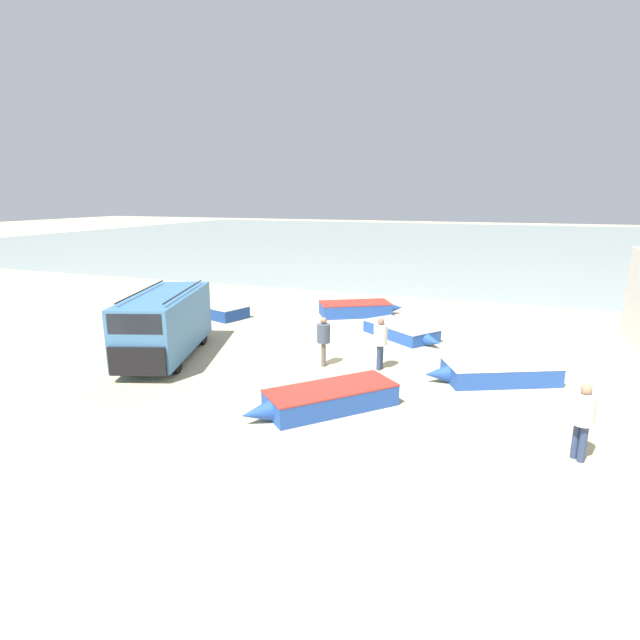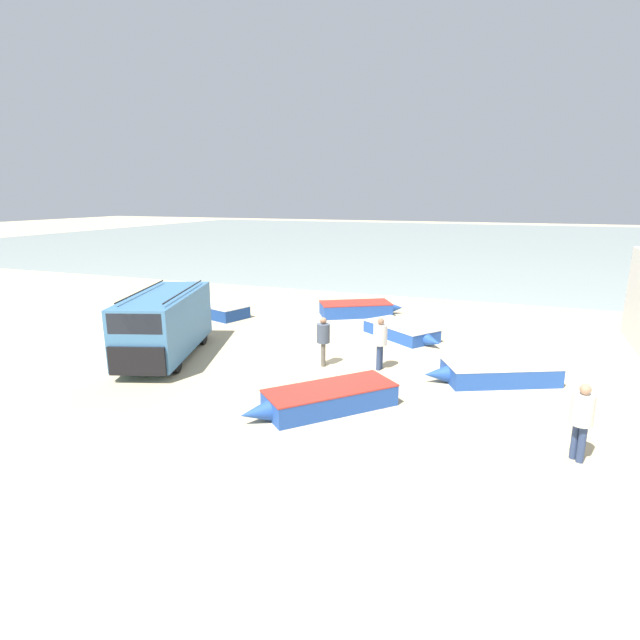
{
  "view_description": "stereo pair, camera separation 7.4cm",
  "coord_description": "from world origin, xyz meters",
  "px_view_note": "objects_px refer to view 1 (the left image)",
  "views": [
    {
      "loc": [
        5.98,
        -16.06,
        5.64
      ],
      "look_at": [
        -0.53,
        1.36,
        1.0
      ],
      "focal_mm": 28.0,
      "sensor_mm": 36.0,
      "label": 1
    },
    {
      "loc": [
        6.05,
        -16.04,
        5.64
      ],
      "look_at": [
        -0.53,
        1.36,
        1.0
      ],
      "focal_mm": 28.0,
      "sensor_mm": 36.0,
      "label": 2
    }
  ],
  "objects_px": {
    "fishing_rowboat_0": "(206,308)",
    "fishing_rowboat_2": "(402,331)",
    "fishing_rowboat_3": "(326,399)",
    "fisherman_1": "(380,339)",
    "fishing_rowboat_4": "(358,309)",
    "parked_van": "(165,323)",
    "fishing_rowboat_1": "(496,372)",
    "fisherman_0": "(583,415)",
    "fisherman_2": "(324,337)"
  },
  "relations": [
    {
      "from": "parked_van",
      "to": "fisherman_1",
      "type": "distance_m",
      "value": 7.6
    },
    {
      "from": "fishing_rowboat_0",
      "to": "fishing_rowboat_2",
      "type": "xyz_separation_m",
      "value": [
        9.88,
        -0.83,
        -0.03
      ]
    },
    {
      "from": "parked_van",
      "to": "fisherman_0",
      "type": "distance_m",
      "value": 13.26
    },
    {
      "from": "fishing_rowboat_4",
      "to": "fisherman_2",
      "type": "height_order",
      "value": "fisherman_2"
    },
    {
      "from": "fishing_rowboat_1",
      "to": "fishing_rowboat_3",
      "type": "distance_m",
      "value": 5.76
    },
    {
      "from": "fishing_rowboat_0",
      "to": "fishing_rowboat_3",
      "type": "relative_size",
      "value": 1.39
    },
    {
      "from": "fishing_rowboat_2",
      "to": "fishing_rowboat_4",
      "type": "height_order",
      "value": "fishing_rowboat_4"
    },
    {
      "from": "fisherman_1",
      "to": "fishing_rowboat_4",
      "type": "bearing_deg",
      "value": 118.67
    },
    {
      "from": "fisherman_1",
      "to": "parked_van",
      "type": "bearing_deg",
      "value": -162.12
    },
    {
      "from": "parked_van",
      "to": "fishing_rowboat_3",
      "type": "height_order",
      "value": "parked_van"
    },
    {
      "from": "fisherman_1",
      "to": "fisherman_2",
      "type": "distance_m",
      "value": 1.92
    },
    {
      "from": "fishing_rowboat_2",
      "to": "fishing_rowboat_4",
      "type": "relative_size",
      "value": 0.88
    },
    {
      "from": "fishing_rowboat_1",
      "to": "fishing_rowboat_2",
      "type": "height_order",
      "value": "fishing_rowboat_1"
    },
    {
      "from": "fisherman_0",
      "to": "fisherman_1",
      "type": "bearing_deg",
      "value": 100.53
    },
    {
      "from": "fishing_rowboat_2",
      "to": "fishing_rowboat_4",
      "type": "bearing_deg",
      "value": 168.31
    },
    {
      "from": "fishing_rowboat_0",
      "to": "parked_van",
      "type": "bearing_deg",
      "value": 130.04
    },
    {
      "from": "fishing_rowboat_4",
      "to": "fishing_rowboat_3",
      "type": "bearing_deg",
      "value": -108.0
    },
    {
      "from": "parked_van",
      "to": "fishing_rowboat_2",
      "type": "relative_size",
      "value": 1.59
    },
    {
      "from": "parked_van",
      "to": "fisherman_0",
      "type": "xyz_separation_m",
      "value": [
        12.96,
        -2.81,
        -0.21
      ]
    },
    {
      "from": "fisherman_0",
      "to": "fisherman_2",
      "type": "relative_size",
      "value": 1.05
    },
    {
      "from": "fishing_rowboat_2",
      "to": "fisherman_1",
      "type": "distance_m",
      "value": 4.17
    },
    {
      "from": "fishing_rowboat_1",
      "to": "fisherman_1",
      "type": "height_order",
      "value": "fisherman_1"
    },
    {
      "from": "fishing_rowboat_4",
      "to": "fisherman_0",
      "type": "bearing_deg",
      "value": -83.68
    },
    {
      "from": "fishing_rowboat_1",
      "to": "fishing_rowboat_2",
      "type": "relative_size",
      "value": 1.16
    },
    {
      "from": "fisherman_0",
      "to": "fishing_rowboat_0",
      "type": "bearing_deg",
      "value": 107.52
    },
    {
      "from": "fishing_rowboat_0",
      "to": "fishing_rowboat_3",
      "type": "height_order",
      "value": "fishing_rowboat_3"
    },
    {
      "from": "fisherman_1",
      "to": "fishing_rowboat_2",
      "type": "bearing_deg",
      "value": 97.83
    },
    {
      "from": "fishing_rowboat_3",
      "to": "fisherman_1",
      "type": "xyz_separation_m",
      "value": [
        0.59,
        3.67,
        0.75
      ]
    },
    {
      "from": "fishing_rowboat_0",
      "to": "fishing_rowboat_3",
      "type": "distance_m",
      "value": 12.71
    },
    {
      "from": "fishing_rowboat_0",
      "to": "fisherman_1",
      "type": "bearing_deg",
      "value": 172.34
    },
    {
      "from": "fishing_rowboat_3",
      "to": "fishing_rowboat_2",
      "type": "bearing_deg",
      "value": -140.73
    },
    {
      "from": "parked_van",
      "to": "fishing_rowboat_4",
      "type": "height_order",
      "value": "parked_van"
    },
    {
      "from": "fishing_rowboat_1",
      "to": "fisherman_2",
      "type": "height_order",
      "value": "fisherman_2"
    },
    {
      "from": "parked_van",
      "to": "fisherman_0",
      "type": "height_order",
      "value": "parked_van"
    },
    {
      "from": "fishing_rowboat_0",
      "to": "fishing_rowboat_4",
      "type": "xyz_separation_m",
      "value": [
        7.08,
        2.28,
        0.03
      ]
    },
    {
      "from": "fishing_rowboat_1",
      "to": "fisherman_1",
      "type": "distance_m",
      "value": 3.75
    },
    {
      "from": "fishing_rowboat_1",
      "to": "parked_van",
      "type": "bearing_deg",
      "value": -16.69
    },
    {
      "from": "fisherman_1",
      "to": "fishing_rowboat_0",
      "type": "bearing_deg",
      "value": 160.62
    },
    {
      "from": "parked_van",
      "to": "fishing_rowboat_4",
      "type": "distance_m",
      "value": 9.83
    },
    {
      "from": "parked_van",
      "to": "fishing_rowboat_1",
      "type": "bearing_deg",
      "value": 79.84
    },
    {
      "from": "fishing_rowboat_2",
      "to": "fisherman_0",
      "type": "distance_m",
      "value": 10.06
    },
    {
      "from": "fishing_rowboat_3",
      "to": "fisherman_2",
      "type": "height_order",
      "value": "fisherman_2"
    },
    {
      "from": "fishing_rowboat_3",
      "to": "fishing_rowboat_4",
      "type": "xyz_separation_m",
      "value": [
        -2.28,
        10.87,
        0.02
      ]
    },
    {
      "from": "fishing_rowboat_0",
      "to": "fisherman_1",
      "type": "xyz_separation_m",
      "value": [
        9.95,
        -4.92,
        0.76
      ]
    },
    {
      "from": "fishing_rowboat_2",
      "to": "fishing_rowboat_1",
      "type": "bearing_deg",
      "value": -9.91
    },
    {
      "from": "parked_van",
      "to": "fishing_rowboat_2",
      "type": "height_order",
      "value": "parked_van"
    },
    {
      "from": "fishing_rowboat_1",
      "to": "fisherman_2",
      "type": "xyz_separation_m",
      "value": [
        -5.56,
        -0.51,
        0.71
      ]
    },
    {
      "from": "parked_van",
      "to": "fisherman_1",
      "type": "bearing_deg",
      "value": 82.38
    },
    {
      "from": "fishing_rowboat_1",
      "to": "fishing_rowboat_2",
      "type": "xyz_separation_m",
      "value": [
        -3.74,
        3.89,
        -0.03
      ]
    },
    {
      "from": "fishing_rowboat_2",
      "to": "fisherman_0",
      "type": "xyz_separation_m",
      "value": [
        5.57,
        -8.34,
        0.8
      ]
    }
  ]
}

